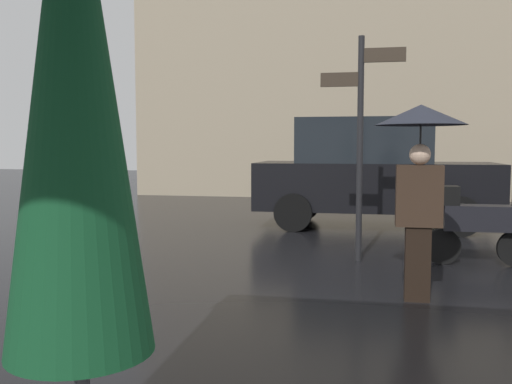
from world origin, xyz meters
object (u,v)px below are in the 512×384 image
folded_patio_umbrella_far (75,121)px  street_signpost (361,126)px  pedestrian_with_umbrella (420,152)px  parked_scooter (476,222)px  parked_car_left (371,173)px

folded_patio_umbrella_far → street_signpost: size_ratio=0.79×
pedestrian_with_umbrella → parked_scooter: (0.86, 1.84, -0.91)m
folded_patio_umbrella_far → parked_scooter: folded_patio_umbrella_far is taller
parked_car_left → street_signpost: 3.26m
parked_scooter → street_signpost: size_ratio=0.46×
folded_patio_umbrella_far → pedestrian_with_umbrella: (1.14, 4.46, -0.12)m
pedestrian_with_umbrella → parked_scooter: pedestrian_with_umbrella is taller
parked_scooter → parked_car_left: bearing=92.5°
folded_patio_umbrella_far → parked_car_left: size_ratio=0.53×
pedestrian_with_umbrella → parked_car_left: 5.05m
street_signpost → parked_scooter: bearing=-0.2°
folded_patio_umbrella_far → pedestrian_with_umbrella: folded_patio_umbrella_far is taller
parked_car_left → pedestrian_with_umbrella: bearing=-82.1°
folded_patio_umbrella_far → street_signpost: street_signpost is taller
street_signpost → pedestrian_with_umbrella: bearing=-72.1°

